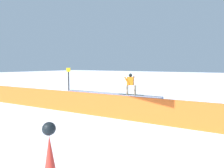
# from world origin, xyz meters

# --- Properties ---
(ground_plane) EXTENTS (120.00, 120.00, 0.00)m
(ground_plane) POSITION_xyz_m (0.00, 0.00, 0.00)
(ground_plane) COLOR white
(grind_box) EXTENTS (6.91, 1.00, 0.58)m
(grind_box) POSITION_xyz_m (0.00, 0.00, 0.26)
(grind_box) COLOR blue
(grind_box) RESTS_ON ground_plane
(snowboarder) EXTENTS (1.60, 0.60, 1.33)m
(snowboarder) POSITION_xyz_m (-1.43, -0.10, 1.29)
(snowboarder) COLOR black
(snowboarder) RESTS_ON grind_box
(safety_fence) EXTENTS (13.84, 1.12, 1.08)m
(safety_fence) POSITION_xyz_m (0.00, 3.51, 0.54)
(safety_fence) COLOR orange
(safety_fence) RESTS_ON ground_plane
(trail_marker) EXTENTS (0.40, 0.10, 2.20)m
(trail_marker) POSITION_xyz_m (4.10, -0.32, 1.17)
(trail_marker) COLOR #262628
(trail_marker) RESTS_ON ground_plane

